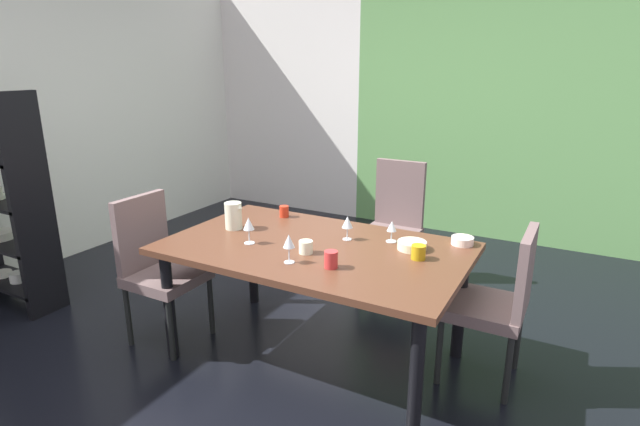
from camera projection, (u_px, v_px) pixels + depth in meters
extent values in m
cube|color=black|center=(288.00, 341.00, 3.41)|extent=(5.61, 5.80, 0.02)
cube|color=white|center=(286.00, 99.00, 6.23)|extent=(2.03, 0.10, 2.76)
cube|color=#629A55|center=(525.00, 109.00, 4.95)|extent=(3.58, 0.10, 2.76)
cube|color=white|center=(13.00, 116.00, 4.27)|extent=(0.10, 5.80, 2.76)
cube|color=#543020|center=(315.00, 249.00, 3.01)|extent=(1.80, 1.08, 0.04)
cylinder|color=black|center=(253.00, 259.00, 3.86)|extent=(0.07, 0.07, 0.72)
cylinder|color=black|center=(460.00, 305.00, 3.13)|extent=(0.07, 0.07, 0.72)
cylinder|color=black|center=(169.00, 306.00, 3.12)|extent=(0.07, 0.07, 0.72)
cylinder|color=black|center=(416.00, 380.00, 2.39)|extent=(0.07, 0.07, 0.72)
cube|color=#6B5654|center=(390.00, 235.00, 4.11)|extent=(0.44, 0.44, 0.07)
cube|color=#6B5654|center=(400.00, 195.00, 4.19)|extent=(0.42, 0.05, 0.59)
cylinder|color=black|center=(403.00, 275.00, 3.93)|extent=(0.04, 0.04, 0.42)
cylinder|color=black|center=(359.00, 266.00, 4.11)|extent=(0.04, 0.04, 0.42)
cylinder|color=black|center=(418.00, 259.00, 4.25)|extent=(0.04, 0.04, 0.42)
cylinder|color=black|center=(376.00, 252.00, 4.43)|extent=(0.04, 0.04, 0.42)
cube|color=#6B5654|center=(167.00, 277.00, 3.30)|extent=(0.44, 0.44, 0.07)
cube|color=#6B5654|center=(142.00, 235.00, 3.31)|extent=(0.05, 0.42, 0.53)
cylinder|color=black|center=(211.00, 306.00, 3.44)|extent=(0.04, 0.04, 0.42)
cylinder|color=black|center=(171.00, 330.00, 3.12)|extent=(0.04, 0.04, 0.42)
cylinder|color=black|center=(170.00, 294.00, 3.61)|extent=(0.04, 0.04, 0.42)
cylinder|color=black|center=(128.00, 316.00, 3.29)|extent=(0.04, 0.04, 0.42)
cube|color=#6B5654|center=(483.00, 307.00, 2.89)|extent=(0.44, 0.44, 0.07)
cube|color=#6B5654|center=(525.00, 275.00, 2.73)|extent=(0.05, 0.42, 0.49)
cylinder|color=black|center=(439.00, 352.00, 2.89)|extent=(0.04, 0.04, 0.42)
cylinder|color=black|center=(455.00, 323.00, 3.21)|extent=(0.04, 0.04, 0.42)
cylinder|color=black|center=(508.00, 370.00, 2.72)|extent=(0.04, 0.04, 0.42)
cylinder|color=black|center=(518.00, 338.00, 3.04)|extent=(0.04, 0.04, 0.42)
cube|color=black|center=(32.00, 209.00, 3.56)|extent=(0.05, 0.31, 1.64)
cube|color=black|center=(14.00, 281.00, 3.93)|extent=(0.86, 0.31, 0.02)
cylinder|color=silver|center=(2.00, 274.00, 4.00)|extent=(0.15, 0.15, 0.04)
cylinder|color=white|center=(18.00, 277.00, 3.89)|extent=(0.12, 0.12, 0.08)
cube|color=black|center=(7.00, 242.00, 3.84)|extent=(0.86, 0.31, 0.02)
cylinder|color=silver|center=(249.00, 243.00, 3.04)|extent=(0.07, 0.07, 0.00)
cylinder|color=silver|center=(249.00, 236.00, 3.03)|extent=(0.01, 0.01, 0.09)
cone|color=silver|center=(249.00, 224.00, 3.01)|extent=(0.07, 0.07, 0.08)
cylinder|color=silver|center=(391.00, 241.00, 3.07)|extent=(0.07, 0.07, 0.00)
cylinder|color=silver|center=(391.00, 236.00, 3.06)|extent=(0.01, 0.01, 0.07)
cone|color=silver|center=(392.00, 226.00, 3.04)|extent=(0.06, 0.06, 0.06)
cylinder|color=silver|center=(289.00, 262.00, 2.75)|extent=(0.06, 0.06, 0.00)
cylinder|color=silver|center=(289.00, 255.00, 2.74)|extent=(0.01, 0.01, 0.09)
cone|color=silver|center=(289.00, 241.00, 2.71)|extent=(0.06, 0.06, 0.07)
cylinder|color=silver|center=(347.00, 239.00, 3.11)|extent=(0.06, 0.06, 0.00)
cylinder|color=silver|center=(347.00, 233.00, 3.10)|extent=(0.01, 0.01, 0.07)
cone|color=silver|center=(347.00, 222.00, 3.08)|extent=(0.07, 0.07, 0.07)
cylinder|color=white|center=(462.00, 241.00, 3.02)|extent=(0.13, 0.13, 0.05)
cylinder|color=beige|center=(412.00, 245.00, 2.94)|extent=(0.17, 0.17, 0.05)
cylinder|color=white|center=(306.00, 247.00, 2.88)|extent=(0.08, 0.08, 0.07)
cylinder|color=red|center=(284.00, 211.00, 3.56)|extent=(0.07, 0.07, 0.08)
cylinder|color=red|center=(331.00, 259.00, 2.67)|extent=(0.07, 0.07, 0.09)
cylinder|color=#B58E13|center=(418.00, 252.00, 2.79)|extent=(0.08, 0.08, 0.08)
cylinder|color=silver|center=(233.00, 216.00, 3.29)|extent=(0.11, 0.11, 0.18)
cone|color=silver|center=(239.00, 206.00, 3.25)|extent=(0.04, 0.04, 0.03)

